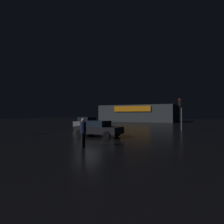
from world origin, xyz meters
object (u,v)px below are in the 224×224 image
object	(u,v)px
car_far	(98,129)
pedestrian	(83,130)
store_building	(139,113)
traffic_signal_opposite	(181,107)
car_near	(88,123)

from	to	relation	value
car_far	pedestrian	distance (m)	5.23
store_building	traffic_signal_opposite	size ratio (longest dim) A/B	4.87
store_building	pedestrian	world-z (taller)	store_building
car_near	store_building	bearing A→B (deg)	95.05
pedestrian	car_near	bearing A→B (deg)	123.36
car_near	traffic_signal_opposite	bearing A→B (deg)	15.03
store_building	pedestrian	distance (m)	38.65
car_near	pedestrian	bearing A→B (deg)	-56.64
car_near	car_far	xyz separation A→B (m)	(5.64, -6.65, -0.10)
car_near	pedestrian	world-z (taller)	pedestrian
store_building	car_far	xyz separation A→B (m)	(7.92, -32.51, -1.33)
store_building	traffic_signal_opposite	world-z (taller)	store_building
store_building	pedestrian	xyz separation A→B (m)	(9.86, -37.36, -1.03)
traffic_signal_opposite	car_near	xyz separation A→B (m)	(-10.99, -2.95, -1.90)
store_building	car_near	world-z (taller)	store_building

